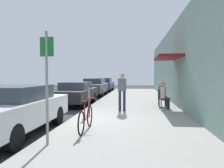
{
  "coord_description": "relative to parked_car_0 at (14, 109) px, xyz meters",
  "views": [
    {
      "loc": [
        2.44,
        -7.88,
        1.72
      ],
      "look_at": [
        0.55,
        8.79,
        1.05
      ],
      "focal_mm": 34.81,
      "sensor_mm": 36.0,
      "label": 1
    }
  ],
  "objects": [
    {
      "name": "parking_meter",
      "position": [
        1.55,
        3.03,
        0.15
      ],
      "size": [
        0.12,
        0.1,
        1.32
      ],
      "color": "slate",
      "rests_on": "sidewalk_slab"
    },
    {
      "name": "seated_patron_0",
      "position": [
        4.85,
        4.63,
        0.08
      ],
      "size": [
        0.5,
        0.46,
        1.29
      ],
      "color": "#232838",
      "rests_on": "sidewalk_slab"
    },
    {
      "name": "parked_car_3",
      "position": [
        0.0,
        17.7,
        -0.0
      ],
      "size": [
        1.8,
        4.4,
        1.43
      ],
      "color": "navy",
      "rests_on": "ground_plane"
    },
    {
      "name": "ground_plane",
      "position": [
        1.1,
        1.96,
        -0.74
      ],
      "size": [
        60.0,
        60.0,
        0.0
      ],
      "primitive_type": "plane",
      "color": "#2D2D30"
    },
    {
      "name": "parked_car_1",
      "position": [
        0.0,
        6.38,
        -0.04
      ],
      "size": [
        1.8,
        4.4,
        1.33
      ],
      "color": "black",
      "rests_on": "ground_plane"
    },
    {
      "name": "seated_patron_1",
      "position": [
        4.85,
        5.55,
        0.08
      ],
      "size": [
        0.44,
        0.38,
        1.29
      ],
      "color": "#232838",
      "rests_on": "sidewalk_slab"
    },
    {
      "name": "parked_car_2",
      "position": [
        0.0,
        12.06,
        0.02
      ],
      "size": [
        1.8,
        4.4,
        1.46
      ],
      "color": "#47514C",
      "rests_on": "ground_plane"
    },
    {
      "name": "building_facade",
      "position": [
        5.74,
        3.97,
        1.57
      ],
      "size": [
        1.4,
        32.0,
        4.61
      ],
      "color": "gray",
      "rests_on": "ground_plane"
    },
    {
      "name": "cafe_chair_1",
      "position": [
        4.79,
        5.55,
        -0.12
      ],
      "size": [
        0.47,
        0.47,
        0.87
      ],
      "color": "black",
      "rests_on": "sidewalk_slab"
    },
    {
      "name": "cafe_chair_0",
      "position": [
        4.8,
        4.65,
        -0.12
      ],
      "size": [
        0.55,
        0.55,
        0.87
      ],
      "color": "black",
      "rests_on": "sidewalk_slab"
    },
    {
      "name": "pedestrian_standing",
      "position": [
        2.9,
        3.71,
        0.38
      ],
      "size": [
        0.36,
        0.22,
        1.7
      ],
      "color": "#232838",
      "rests_on": "sidewalk_slab"
    },
    {
      "name": "bicycle_0",
      "position": [
        2.08,
        0.18,
        -0.26
      ],
      "size": [
        0.46,
        1.71,
        0.9
      ],
      "color": "black",
      "rests_on": "sidewalk_slab"
    },
    {
      "name": "parked_car_0",
      "position": [
        0.0,
        0.0,
        0.0
      ],
      "size": [
        1.8,
        4.4,
        1.41
      ],
      "color": "silver",
      "rests_on": "ground_plane"
    },
    {
      "name": "sidewalk_slab",
      "position": [
        3.35,
        3.96,
        -0.68
      ],
      "size": [
        4.5,
        32.0,
        0.12
      ],
      "primitive_type": "cube",
      "color": "#9E9B93",
      "rests_on": "ground_plane"
    },
    {
      "name": "street_sign",
      "position": [
        1.5,
        -1.17,
        0.9
      ],
      "size": [
        0.32,
        0.06,
        2.6
      ],
      "color": "gray",
      "rests_on": "sidewalk_slab"
    }
  ]
}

